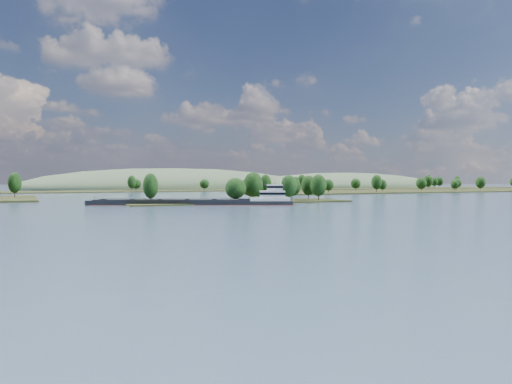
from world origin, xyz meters
TOP-DOWN VIEW (x-y plane):
  - ground at (0.00, 120.00)m, footprint 1800.00×1800.00m
  - tree_island at (7.43, 178.75)m, footprint 100.00×32.31m
  - right_bank at (231.08, 299.81)m, footprint 320.00×90.00m
  - back_shoreline at (7.38, 399.79)m, footprint 900.00×60.00m
  - hill_east at (260.00, 470.00)m, footprint 260.00×140.00m
  - hill_west at (60.00, 500.00)m, footprint 320.00×160.00m
  - cargo_barge at (-19.74, 167.95)m, footprint 78.71×42.38m

SIDE VIEW (x-z plane):
  - ground at x=0.00m, z-range 0.00..0.00m
  - hill_east at x=260.00m, z-range -18.00..18.00m
  - hill_west at x=60.00m, z-range -22.00..22.00m
  - back_shoreline at x=7.38m, z-range -7.05..8.37m
  - right_bank at x=231.08m, z-range -6.58..8.38m
  - cargo_barge at x=-19.74m, z-range -4.15..6.94m
  - tree_island at x=7.43m, z-range -2.71..11.27m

